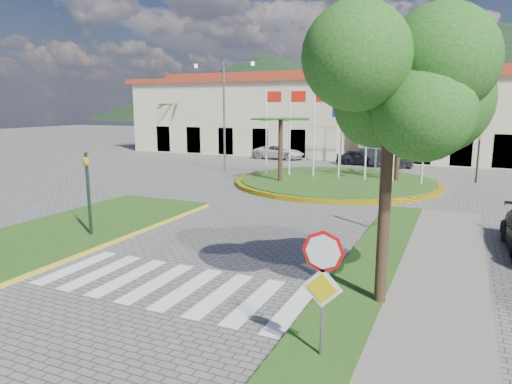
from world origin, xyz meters
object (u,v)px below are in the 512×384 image
at_px(white_van, 279,152).
at_px(car_dark_b, 391,160).
at_px(car_dark_a, 358,157).
at_px(roundabout_island, 336,181).
at_px(stop_sign, 323,275).
at_px(deciduous_tree, 391,91).

relative_size(white_van, car_dark_b, 1.37).
xyz_separation_m(white_van, car_dark_b, (10.20, -1.70, -0.08)).
height_order(white_van, car_dark_a, white_van).
bearing_deg(car_dark_a, roundabout_island, 178.58).
bearing_deg(white_van, car_dark_b, -96.05).
bearing_deg(roundabout_island, white_van, 126.73).
height_order(stop_sign, deciduous_tree, deciduous_tree).
xyz_separation_m(deciduous_tree, white_van, (-13.70, 28.00, -4.53)).
xyz_separation_m(deciduous_tree, car_dark_b, (-3.50, 26.30, -4.62)).
bearing_deg(white_van, car_dark_a, -94.93).
bearing_deg(deciduous_tree, roundabout_island, 107.91).
height_order(roundabout_island, car_dark_b, roundabout_island).
relative_size(stop_sign, white_van, 0.57).
distance_m(roundabout_island, white_van, 13.73).
height_order(stop_sign, white_van, stop_sign).
bearing_deg(deciduous_tree, car_dark_a, 103.12).
relative_size(roundabout_island, white_van, 2.75).
height_order(stop_sign, car_dark_a, stop_sign).
bearing_deg(white_van, deciduous_tree, -150.54).
distance_m(stop_sign, white_van, 33.71).
bearing_deg(car_dark_a, car_dark_b, -108.31).
bearing_deg(white_van, roundabout_island, -139.89).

